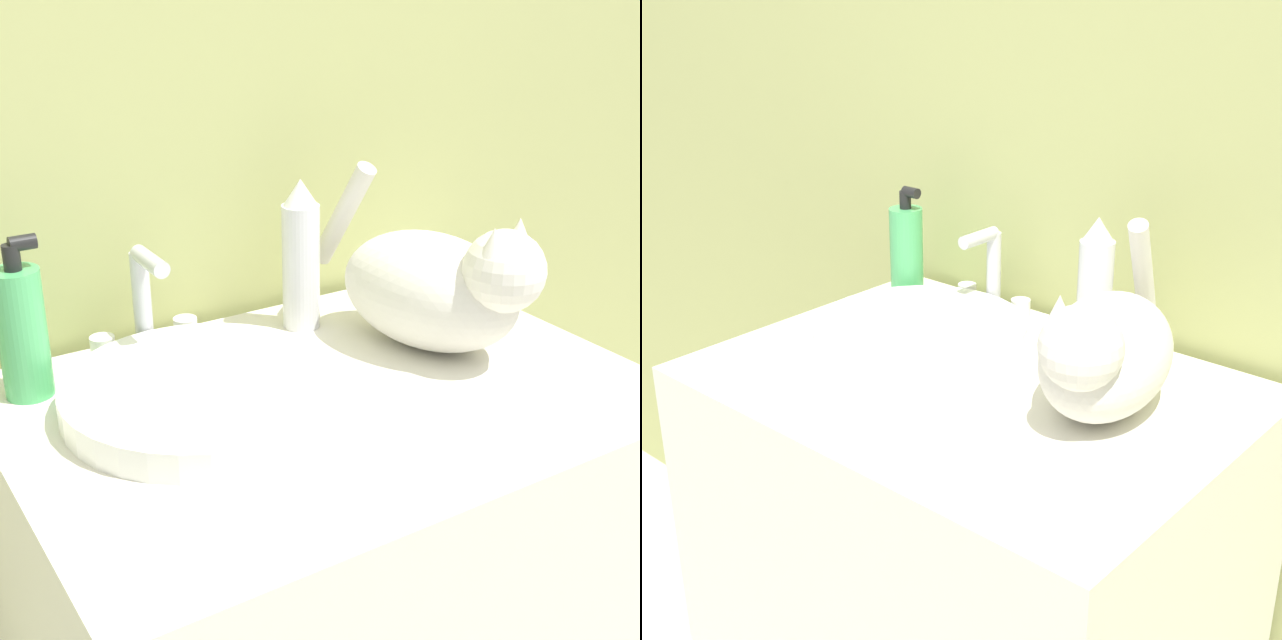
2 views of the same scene
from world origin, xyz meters
TOP-DOWN VIEW (x-y plane):
  - wall_back at (0.00, 0.59)m, footprint 6.00×0.05m
  - sink_basin at (-0.14, 0.32)m, footprint 0.33×0.33m
  - faucet at (-0.14, 0.49)m, footprint 0.15×0.09m
  - cat at (0.19, 0.31)m, footprint 0.22×0.37m
  - soap_bottle at (-0.31, 0.46)m, footprint 0.06×0.06m
  - spray_bottle at (0.08, 0.47)m, footprint 0.05×0.05m

SIDE VIEW (x-z plane):
  - sink_basin at x=-0.14m, z-range 0.85..0.89m
  - faucet at x=-0.14m, z-range 0.84..0.99m
  - soap_bottle at x=-0.31m, z-range 0.84..1.03m
  - cat at x=0.19m, z-range 0.82..1.05m
  - spray_bottle at x=0.08m, z-range 0.85..1.06m
  - wall_back at x=0.00m, z-range 0.00..2.50m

